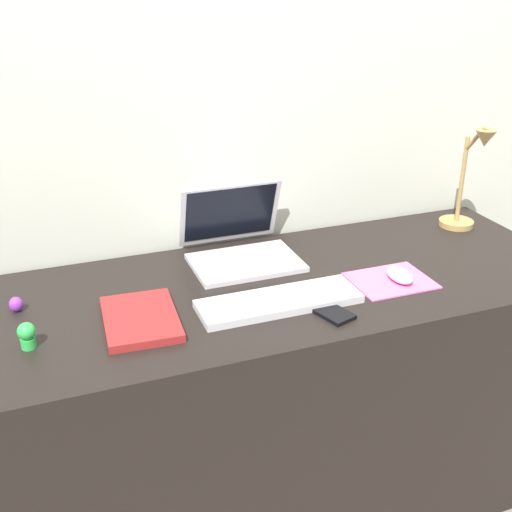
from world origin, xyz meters
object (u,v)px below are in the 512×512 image
at_px(notebook_pad, 141,319).
at_px(toy_figurine_green, 27,335).
at_px(laptop, 238,240).
at_px(keyboard, 279,301).
at_px(desk_lamp, 469,182).
at_px(cell_phone, 329,311).
at_px(toy_figurine_purple, 16,304).
at_px(mouse, 400,275).

bearing_deg(notebook_pad, toy_figurine_green, -171.72).
distance_m(laptop, keyboard, 0.31).
bearing_deg(notebook_pad, keyboard, -2.50).
distance_m(laptop, desk_lamp, 0.75).
xyz_separation_m(cell_phone, toy_figurine_purple, (-0.71, 0.28, 0.01)).
distance_m(keyboard, cell_phone, 0.13).
bearing_deg(notebook_pad, desk_lamp, 15.10).
relative_size(laptop, mouse, 3.12).
bearing_deg(toy_figurine_green, mouse, -0.68).
relative_size(laptop, keyboard, 0.73).
relative_size(keyboard, toy_figurine_purple, 11.01).
xyz_separation_m(mouse, desk_lamp, (0.39, 0.25, 0.14)).
bearing_deg(keyboard, laptop, 89.91).
bearing_deg(notebook_pad, mouse, 0.88).
bearing_deg(toy_figurine_purple, toy_figurine_green, -84.09).
bearing_deg(toy_figurine_green, keyboard, -1.46).
bearing_deg(toy_figurine_green, toy_figurine_purple, 95.91).
distance_m(laptop, mouse, 0.46).
xyz_separation_m(cell_phone, notebook_pad, (-0.44, 0.11, 0.01)).
distance_m(desk_lamp, toy_figurine_green, 1.36).
xyz_separation_m(keyboard, desk_lamp, (0.74, 0.26, 0.15)).
xyz_separation_m(desk_lamp, toy_figurine_green, (-1.33, -0.24, -0.12)).
height_order(laptop, toy_figurine_purple, laptop).
relative_size(cell_phone, toy_figurine_purple, 3.44).
bearing_deg(keyboard, desk_lamp, 19.12).
height_order(toy_figurine_green, toy_figurine_purple, toy_figurine_green).
relative_size(mouse, desk_lamp, 0.28).
distance_m(keyboard, toy_figurine_purple, 0.64).
bearing_deg(toy_figurine_purple, cell_phone, -21.25).
height_order(mouse, notebook_pad, mouse).
xyz_separation_m(toy_figurine_green, toy_figurine_purple, (-0.02, 0.18, -0.01)).
bearing_deg(cell_phone, laptop, 86.57).
xyz_separation_m(laptop, mouse, (0.35, -0.31, -0.03)).
xyz_separation_m(laptop, toy_figurine_green, (-0.59, -0.29, -0.02)).
xyz_separation_m(laptop, toy_figurine_purple, (-0.61, -0.11, -0.03)).
distance_m(desk_lamp, notebook_pad, 1.11).
height_order(laptop, cell_phone, laptop).
bearing_deg(laptop, notebook_pad, -141.23).
height_order(keyboard, cell_phone, keyboard).
bearing_deg(mouse, cell_phone, -161.80).
bearing_deg(desk_lamp, cell_phone, -152.42).
height_order(notebook_pad, toy_figurine_purple, toy_figurine_purple).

